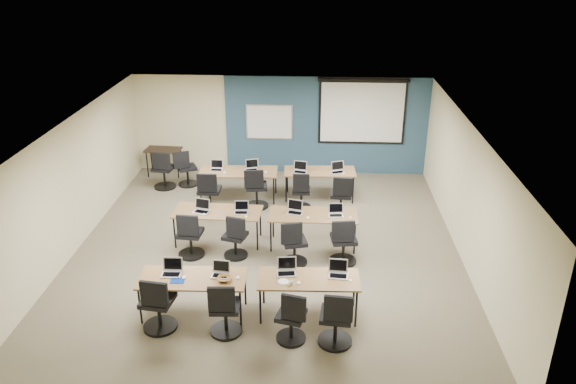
# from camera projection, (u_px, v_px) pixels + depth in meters

# --- Properties ---
(floor) EXTENTS (8.00, 9.00, 0.02)m
(floor) POSITION_uv_depth(u_px,v_px,m) (267.00, 250.00, 11.81)
(floor) COLOR #6B6354
(floor) RESTS_ON ground
(ceiling) EXTENTS (8.00, 9.00, 0.02)m
(ceiling) POSITION_uv_depth(u_px,v_px,m) (265.00, 127.00, 10.72)
(ceiling) COLOR white
(ceiling) RESTS_ON ground
(wall_back) EXTENTS (8.00, 0.04, 2.70)m
(wall_back) POSITION_uv_depth(u_px,v_px,m) (281.00, 125.00, 15.37)
(wall_back) COLOR beige
(wall_back) RESTS_ON ground
(wall_front) EXTENTS (8.00, 0.04, 2.70)m
(wall_front) POSITION_uv_depth(u_px,v_px,m) (235.00, 333.00, 7.16)
(wall_front) COLOR beige
(wall_front) RESTS_ON ground
(wall_left) EXTENTS (0.04, 9.00, 2.70)m
(wall_left) POSITION_uv_depth(u_px,v_px,m) (71.00, 187.00, 11.45)
(wall_left) COLOR beige
(wall_left) RESTS_ON ground
(wall_right) EXTENTS (0.04, 9.00, 2.70)m
(wall_right) POSITION_uv_depth(u_px,v_px,m) (468.00, 196.00, 11.07)
(wall_right) COLOR beige
(wall_right) RESTS_ON ground
(blue_accent_panel) EXTENTS (5.50, 0.04, 2.70)m
(blue_accent_panel) POSITION_uv_depth(u_px,v_px,m) (326.00, 126.00, 15.28)
(blue_accent_panel) COLOR #3D5977
(blue_accent_panel) RESTS_ON wall_back
(whiteboard) EXTENTS (1.28, 0.03, 0.98)m
(whiteboard) POSITION_uv_depth(u_px,v_px,m) (269.00, 122.00, 15.28)
(whiteboard) COLOR #AEBAC6
(whiteboard) RESTS_ON wall_back
(projector_screen) EXTENTS (2.40, 0.10, 1.82)m
(projector_screen) POSITION_uv_depth(u_px,v_px,m) (362.00, 108.00, 14.96)
(projector_screen) COLOR black
(projector_screen) RESTS_ON wall_back
(training_table_front_left) EXTENTS (1.82, 0.76, 0.73)m
(training_table_front_left) POSITION_uv_depth(u_px,v_px,m) (193.00, 280.00, 9.50)
(training_table_front_left) COLOR #AA7931
(training_table_front_left) RESTS_ON floor
(training_table_front_right) EXTENTS (1.72, 0.72, 0.73)m
(training_table_front_right) POSITION_uv_depth(u_px,v_px,m) (309.00, 281.00, 9.48)
(training_table_front_right) COLOR brown
(training_table_front_right) RESTS_ON floor
(training_table_mid_left) EXTENTS (1.86, 0.78, 0.73)m
(training_table_mid_left) POSITION_uv_depth(u_px,v_px,m) (218.00, 213.00, 11.87)
(training_table_mid_left) COLOR #A26C44
(training_table_mid_left) RESTS_ON floor
(training_table_mid_right) EXTENTS (1.85, 0.77, 0.73)m
(training_table_mid_right) POSITION_uv_depth(u_px,v_px,m) (313.00, 216.00, 11.73)
(training_table_mid_right) COLOR brown
(training_table_mid_right) RESTS_ON floor
(training_table_back_left) EXTENTS (1.93, 0.80, 0.73)m
(training_table_back_left) POSITION_uv_depth(u_px,v_px,m) (238.00, 173.00, 13.95)
(training_table_back_left) COLOR olive
(training_table_back_left) RESTS_ON floor
(training_table_back_right) EXTENTS (1.77, 0.74, 0.73)m
(training_table_back_right) POSITION_uv_depth(u_px,v_px,m) (320.00, 173.00, 13.96)
(training_table_back_right) COLOR olive
(training_table_back_right) RESTS_ON floor
(laptop_0) EXTENTS (0.34, 0.29, 0.25)m
(laptop_0) POSITION_uv_depth(u_px,v_px,m) (172.00, 270.00, 9.59)
(laptop_0) COLOR #B1B1B2
(laptop_0) RESTS_ON training_table_front_left
(mouse_0) EXTENTS (0.08, 0.11, 0.04)m
(mouse_0) POSITION_uv_depth(u_px,v_px,m) (184.00, 277.00, 9.47)
(mouse_0) COLOR white
(mouse_0) RESTS_ON training_table_front_left
(task_chair_0) EXTENTS (0.57, 0.57, 1.04)m
(task_chair_0) POSITION_uv_depth(u_px,v_px,m) (158.00, 308.00, 9.20)
(task_chair_0) COLOR black
(task_chair_0) RESTS_ON floor
(laptop_1) EXTENTS (0.30, 0.26, 0.23)m
(laptop_1) POSITION_uv_depth(u_px,v_px,m) (221.00, 272.00, 9.55)
(laptop_1) COLOR #BDBDBF
(laptop_1) RESTS_ON training_table_front_left
(mouse_1) EXTENTS (0.09, 0.11, 0.03)m
(mouse_1) POSITION_uv_depth(u_px,v_px,m) (238.00, 277.00, 9.47)
(mouse_1) COLOR white
(mouse_1) RESTS_ON training_table_front_left
(task_chair_1) EXTENTS (0.53, 0.53, 1.01)m
(task_chair_1) POSITION_uv_depth(u_px,v_px,m) (225.00, 313.00, 9.10)
(task_chair_1) COLOR black
(task_chair_1) RESTS_ON floor
(laptop_2) EXTENTS (0.33, 0.28, 0.25)m
(laptop_2) POSITION_uv_depth(u_px,v_px,m) (287.00, 269.00, 9.61)
(laptop_2) COLOR silver
(laptop_2) RESTS_ON training_table_front_right
(mouse_2) EXTENTS (0.08, 0.11, 0.03)m
(mouse_2) POSITION_uv_depth(u_px,v_px,m) (299.00, 283.00, 9.32)
(mouse_2) COLOR white
(mouse_2) RESTS_ON training_table_front_right
(task_chair_2) EXTENTS (0.49, 0.49, 0.97)m
(task_chair_2) POSITION_uv_depth(u_px,v_px,m) (292.00, 321.00, 8.93)
(task_chair_2) COLOR black
(task_chair_2) RESTS_ON floor
(laptop_3) EXTENTS (0.33, 0.28, 0.25)m
(laptop_3) POSITION_uv_depth(u_px,v_px,m) (338.00, 272.00, 9.54)
(laptop_3) COLOR #ABABB6
(laptop_3) RESTS_ON training_table_front_right
(mouse_3) EXTENTS (0.06, 0.09, 0.03)m
(mouse_3) POSITION_uv_depth(u_px,v_px,m) (351.00, 281.00, 9.39)
(mouse_3) COLOR white
(mouse_3) RESTS_ON training_table_front_right
(task_chair_3) EXTENTS (0.56, 0.56, 1.03)m
(task_chair_3) POSITION_uv_depth(u_px,v_px,m) (336.00, 322.00, 8.85)
(task_chair_3) COLOR black
(task_chair_3) RESTS_ON floor
(laptop_4) EXTENTS (0.33, 0.28, 0.25)m
(laptop_4) POSITION_uv_depth(u_px,v_px,m) (202.00, 209.00, 11.82)
(laptop_4) COLOR silver
(laptop_4) RESTS_ON training_table_mid_left
(mouse_4) EXTENTS (0.09, 0.11, 0.03)m
(mouse_4) POSITION_uv_depth(u_px,v_px,m) (204.00, 214.00, 11.69)
(mouse_4) COLOR white
(mouse_4) RESTS_ON training_table_mid_left
(task_chair_4) EXTENTS (0.54, 0.54, 1.02)m
(task_chair_4) POSITION_uv_depth(u_px,v_px,m) (190.00, 238.00, 11.39)
(task_chair_4) COLOR black
(task_chair_4) RESTS_ON floor
(laptop_5) EXTENTS (0.30, 0.25, 0.23)m
(laptop_5) POSITION_uv_depth(u_px,v_px,m) (241.00, 210.00, 11.78)
(laptop_5) COLOR #ADACB8
(laptop_5) RESTS_ON training_table_mid_left
(mouse_5) EXTENTS (0.07, 0.10, 0.03)m
(mouse_5) POSITION_uv_depth(u_px,v_px,m) (246.00, 216.00, 11.59)
(mouse_5) COLOR white
(mouse_5) RESTS_ON training_table_mid_left
(task_chair_5) EXTENTS (0.50, 0.49, 0.98)m
(task_chair_5) POSITION_uv_depth(u_px,v_px,m) (236.00, 240.00, 11.37)
(task_chair_5) COLOR black
(task_chair_5) RESTS_ON floor
(laptop_6) EXTENTS (0.33, 0.28, 0.25)m
(laptop_6) POSITION_uv_depth(u_px,v_px,m) (295.00, 210.00, 11.77)
(laptop_6) COLOR silver
(laptop_6) RESTS_ON training_table_mid_right
(mouse_6) EXTENTS (0.09, 0.12, 0.04)m
(mouse_6) POSITION_uv_depth(u_px,v_px,m) (308.00, 218.00, 11.53)
(mouse_6) COLOR white
(mouse_6) RESTS_ON training_table_mid_right
(task_chair_6) EXTENTS (0.52, 0.52, 1.00)m
(task_chair_6) POSITION_uv_depth(u_px,v_px,m) (294.00, 246.00, 11.12)
(task_chair_6) COLOR black
(task_chair_6) RESTS_ON floor
(laptop_7) EXTENTS (0.30, 0.26, 0.23)m
(laptop_7) POSITION_uv_depth(u_px,v_px,m) (336.00, 212.00, 11.65)
(laptop_7) COLOR silver
(laptop_7) RESTS_ON training_table_mid_right
(mouse_7) EXTENTS (0.08, 0.10, 0.03)m
(mouse_7) POSITION_uv_depth(u_px,v_px,m) (350.00, 218.00, 11.54)
(mouse_7) COLOR white
(mouse_7) RESTS_ON training_table_mid_right
(task_chair_7) EXTENTS (0.55, 0.55, 1.03)m
(task_chair_7) POSITION_uv_depth(u_px,v_px,m) (343.00, 245.00, 11.14)
(task_chair_7) COLOR black
(task_chair_7) RESTS_ON floor
(laptop_8) EXTENTS (0.31, 0.27, 0.24)m
(laptop_8) POSITION_uv_depth(u_px,v_px,m) (216.00, 167.00, 13.99)
(laptop_8) COLOR #A9A9A9
(laptop_8) RESTS_ON training_table_back_left
(mouse_8) EXTENTS (0.06, 0.10, 0.04)m
(mouse_8) POSITION_uv_depth(u_px,v_px,m) (224.00, 173.00, 13.80)
(mouse_8) COLOR white
(mouse_8) RESTS_ON training_table_back_left
(task_chair_8) EXTENTS (0.58, 0.58, 1.05)m
(task_chair_8) POSITION_uv_depth(u_px,v_px,m) (209.00, 195.00, 13.31)
(task_chair_8) COLOR black
(task_chair_8) RESTS_ON floor
(laptop_9) EXTENTS (0.33, 0.28, 0.25)m
(laptop_9) POSITION_uv_depth(u_px,v_px,m) (252.00, 167.00, 13.99)
(laptop_9) COLOR #A9A9A9
(laptop_9) RESTS_ON training_table_back_left
(mouse_9) EXTENTS (0.07, 0.11, 0.04)m
(mouse_9) POSITION_uv_depth(u_px,v_px,m) (266.00, 172.00, 13.84)
(mouse_9) COLOR white
(mouse_9) RESTS_ON training_table_back_left
(task_chair_9) EXTENTS (0.57, 0.57, 1.04)m
(task_chair_9) POSITION_uv_depth(u_px,v_px,m) (256.00, 191.00, 13.53)
(task_chair_9) COLOR black
(task_chair_9) RESTS_ON floor
(laptop_10) EXTENTS (0.33, 0.28, 0.25)m
(laptop_10) POSITION_uv_depth(u_px,v_px,m) (300.00, 169.00, 13.86)
(laptop_10) COLOR #BCBCBC
(laptop_10) RESTS_ON training_table_back_right
(mouse_10) EXTENTS (0.09, 0.11, 0.03)m
(mouse_10) POSITION_uv_depth(u_px,v_px,m) (303.00, 174.00, 13.70)
(mouse_10) COLOR white
(mouse_10) RESTS_ON training_table_back_right
(task_chair_10) EXTENTS (0.48, 0.48, 0.96)m
(task_chair_10) POSITION_uv_depth(u_px,v_px,m) (301.00, 194.00, 13.48)
(task_chair_10) COLOR black
(task_chair_10) RESTS_ON floor
(laptop_11) EXTENTS (0.33, 0.28, 0.25)m
(laptop_11) POSITION_uv_depth(u_px,v_px,m) (338.00, 170.00, 13.86)
(laptop_11) COLOR #AEAEB5
(laptop_11) RESTS_ON training_table_back_right
(mouse_11) EXTENTS (0.06, 0.09, 0.03)m
(mouse_11) POSITION_uv_depth(u_px,v_px,m) (343.00, 173.00, 13.76)
(mouse_11) COLOR white
(mouse_11) RESTS_ON training_table_back_right
(task_chair_11) EXTENTS (0.55, 0.55, 1.03)m
(task_chair_11) POSITION_uv_depth(u_px,v_px,m) (341.00, 199.00, 13.14)
(task_chair_11) COLOR black
(task_chair_11) RESTS_ON floor
(blue_mousepad) EXTENTS (0.25, 0.21, 0.01)m
(blue_mousepad) POSITION_uv_depth(u_px,v_px,m) (177.00, 281.00, 9.40)
(blue_mousepad) COLOR navy
(blue_mousepad) RESTS_ON training_table_front_left
(snack_bowl) EXTENTS (0.26, 0.26, 0.06)m
(snack_bowl) POSITION_uv_depth(u_px,v_px,m) (224.00, 279.00, 9.40)
(snack_bowl) COLOR olive
(snack_bowl) RESTS_ON training_table_front_left
(snack_plate) EXTENTS (0.23, 0.23, 0.01)m
(snack_plate) POSITION_uv_depth(u_px,v_px,m) (283.00, 282.00, 9.36)
(snack_plate) COLOR white
(snack_plate) RESTS_ON training_table_front_right
(coffee_cup) EXTENTS (0.06, 0.06, 0.05)m
(coffee_cup) POSITION_uv_depth(u_px,v_px,m) (291.00, 283.00, 9.26)
(coffee_cup) COLOR silver
(coffee_cup) RESTS_ON snack_plate
(utility_table) EXTENTS (0.96, 0.53, 0.75)m
(utility_table) POSITION_uv_depth(u_px,v_px,m) (163.00, 152.00, 15.40)
(utility_table) COLOR black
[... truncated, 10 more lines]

